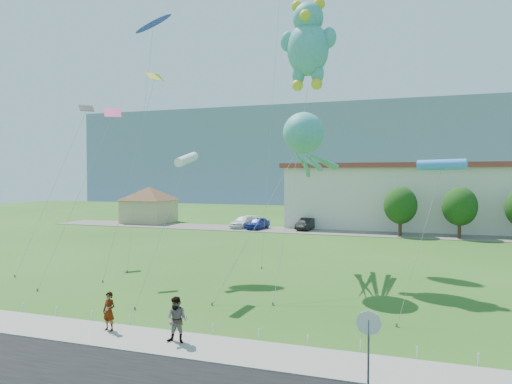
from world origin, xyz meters
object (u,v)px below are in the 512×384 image
pedestrian_left (109,311)px  parked_car_white (244,222)px  teddy_bear_kite (308,42)px  pedestrian_right (177,320)px  octopus_kite (307,145)px  stop_sign (369,330)px  pavilion (149,201)px  parked_car_black (306,224)px  parked_car_blue (258,223)px

pedestrian_left → parked_car_white: bearing=107.4°
teddy_bear_kite → pedestrian_right: bearing=-97.4°
pedestrian_left → octopus_kite: octopus_kite is taller
pedestrian_left → parked_car_white: (-7.70, 38.20, -0.15)m
octopus_kite → stop_sign: bearing=-70.9°
pavilion → teddy_bear_kite: size_ratio=0.49×
parked_car_black → octopus_kite: 27.80m
pedestrian_right → parked_car_blue: (-8.87, 37.66, -0.23)m
pavilion → pedestrian_left: pavilion is taller
stop_sign → parked_car_blue: (-16.28, 39.16, -1.10)m
pedestrian_left → teddy_bear_kite: size_ratio=0.09×
pavilion → pedestrian_left: size_ratio=5.63×
stop_sign → octopus_kite: (-4.88, 14.11, 6.70)m
stop_sign → pedestrian_right: stop_sign is taller
parked_car_black → teddy_bear_kite: (5.01, -23.42, 15.00)m
octopus_kite → pavilion: bearing=135.5°
pedestrian_left → teddy_bear_kite: teddy_bear_kite is taller
pavilion → parked_car_blue: (17.22, -3.05, -2.25)m
pedestrian_left → pedestrian_right: (3.39, -0.35, 0.08)m
parked_car_black → teddy_bear_kite: teddy_bear_kite is taller
pavilion → teddy_bear_kite: 39.95m
pavilion → octopus_kite: (28.62, -28.09, 5.55)m
parked_car_white → parked_car_black: bearing=10.9°
pedestrian_left → parked_car_white: pedestrian_left is taller
pavilion → octopus_kite: bearing=-44.5°
pedestrian_left → parked_car_blue: pedestrian_left is taller
stop_sign → parked_car_black: bearing=104.6°
pedestrian_right → pavilion: bearing=119.2°
pavilion → parked_car_black: (23.06, -2.00, -2.26)m
pedestrian_left → octopus_kite: bearing=70.3°
parked_car_blue → pedestrian_left: bearing=-72.9°
stop_sign → parked_car_blue: stop_sign is taller
teddy_bear_kite → pedestrian_left: bearing=-109.8°
pedestrian_left → stop_sign: bearing=-3.7°
parked_car_blue → parked_car_black: 5.93m
octopus_kite → teddy_bear_kite: 7.69m
parked_car_white → parked_car_blue: (2.23, -0.90, 0.01)m
pavilion → pedestrian_right: bearing=-57.3°
parked_car_blue → teddy_bear_kite: 29.04m
stop_sign → octopus_kite: bearing=109.1°
stop_sign → parked_car_white: bearing=114.8°
octopus_kite → parked_car_white: bearing=117.7°
pedestrian_right → octopus_kite: (2.53, 12.61, 7.57)m
parked_car_white → octopus_kite: bearing=-52.5°
parked_car_blue → teddy_bear_kite: size_ratio=0.22×
stop_sign → pedestrian_right: bearing=168.6°
parked_car_white → teddy_bear_kite: size_ratio=0.26×
pavilion → pedestrian_left: 46.35m
stop_sign → pedestrian_left: stop_sign is taller
pedestrian_right → octopus_kite: 14.93m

